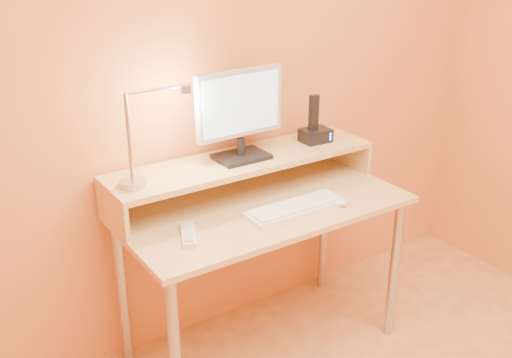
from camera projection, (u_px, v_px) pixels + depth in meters
wall_back at (222, 64)px, 2.46m from camera, size 3.00×0.04×2.50m
desk_leg_fr at (394, 270)px, 2.65m from camera, size 0.04×0.04×0.69m
desk_leg_bl at (123, 294)px, 2.47m from camera, size 0.04×0.04×0.69m
desk_leg_br at (324, 228)px, 3.03m from camera, size 0.04×0.04×0.69m
desk_lower at (264, 207)px, 2.42m from camera, size 1.20×0.60×0.02m
shelf_riser_left at (112, 211)px, 2.20m from camera, size 0.02×0.30×0.14m
shelf_riser_right at (348, 152)px, 2.81m from camera, size 0.02×0.30×0.14m
desk_shelf at (244, 161)px, 2.48m from camera, size 1.20×0.30×0.02m
monitor_foot at (241, 156)px, 2.46m from camera, size 0.22×0.16×0.02m
monitor_neck at (241, 147)px, 2.44m from camera, size 0.04×0.04×0.07m
monitor_panel at (239, 103)px, 2.38m from camera, size 0.40×0.05×0.28m
monitor_back at (236, 102)px, 2.40m from camera, size 0.36×0.03×0.23m
monitor_screen at (242, 104)px, 2.37m from camera, size 0.37×0.02×0.24m
lamp_base at (133, 183)px, 2.18m from camera, size 0.10×0.10×0.02m
lamp_post at (129, 138)px, 2.11m from camera, size 0.01×0.01×0.33m
lamp_arm at (156, 89)px, 2.11m from camera, size 0.24×0.01×0.01m
lamp_head at (186, 89)px, 2.18m from camera, size 0.04×0.04×0.03m
lamp_bulb at (186, 93)px, 2.18m from camera, size 0.03×0.03×0.00m
phone_dock at (315, 135)px, 2.66m from camera, size 0.13×0.11×0.06m
phone_handset at (314, 113)px, 2.61m from camera, size 0.04×0.03×0.16m
phone_led at (330, 137)px, 2.64m from camera, size 0.01×0.00×0.04m
keyboard at (296, 209)px, 2.35m from camera, size 0.43×0.14×0.02m
mouse at (338, 200)px, 2.41m from camera, size 0.06×0.10×0.03m
remote_control at (188, 234)px, 2.16m from camera, size 0.12×0.19×0.02m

